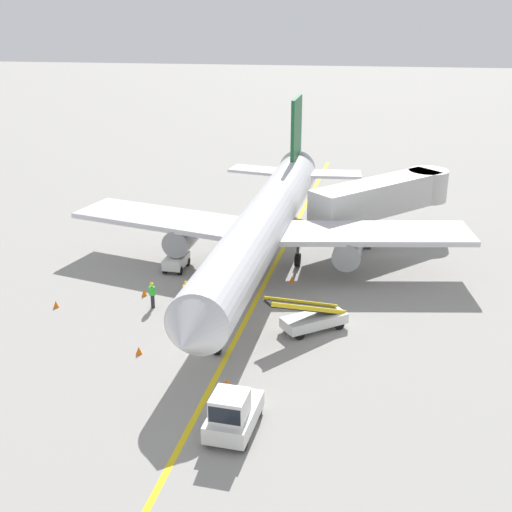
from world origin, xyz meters
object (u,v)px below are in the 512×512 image
safety_cone_nose_left (227,382)px  safety_cone_tail_area (292,280)px  jet_bridge (390,195)px  airliner (263,225)px  ground_crew_wing_walker (186,293)px  pushback_tug (233,413)px  safety_cone_wingtip_left (144,293)px  safety_cone_nose_right (139,350)px  belt_loader_forward_hold (312,318)px  ground_crew_marshaller (152,294)px  safety_cone_wingtip_right (56,304)px  baggage_tug_near_wing (177,256)px

safety_cone_nose_left → safety_cone_tail_area: same height
jet_bridge → safety_cone_tail_area: (-6.79, -9.88, -3.32)m
airliner → ground_crew_wing_walker: 7.88m
airliner → pushback_tug: size_ratio=9.27×
pushback_tug → safety_cone_wingtip_left: bearing=120.0°
pushback_tug → safety_cone_wingtip_left: 15.97m
safety_cone_nose_right → safety_cone_wingtip_left: (-1.82, 7.47, 0.00)m
safety_cone_nose_right → safety_cone_wingtip_left: bearing=103.7°
airliner → safety_cone_tail_area: bearing=-39.1°
ground_crew_wing_walker → pushback_tug: bearing=-68.7°
pushback_tug → safety_cone_nose_right: bearing=134.1°
belt_loader_forward_hold → safety_cone_nose_right: (-9.15, -4.02, -0.56)m
ground_crew_marshaller → safety_cone_wingtip_left: size_ratio=3.86×
pushback_tug → safety_cone_tail_area: (1.28, 17.14, -0.77)m
ground_crew_marshaller → safety_cone_nose_right: (0.79, -5.80, -0.69)m
jet_bridge → pushback_tug: 28.32m
jet_bridge → belt_loader_forward_hold: 17.63m
jet_bridge → safety_cone_wingtip_left: jet_bridge is taller
ground_crew_marshaller → safety_cone_wingtip_right: ground_crew_marshaller is taller
safety_cone_nose_right → safety_cone_tail_area: bearing=55.4°
ground_crew_wing_walker → safety_cone_wingtip_left: (-3.05, 1.20, -0.69)m
safety_cone_nose_left → safety_cone_tail_area: (2.18, 13.37, 0.00)m
safety_cone_wingtip_right → airliner: bearing=31.8°
pushback_tug → safety_cone_wingtip_right: (-12.92, 11.41, -0.77)m
baggage_tug_near_wing → ground_crew_marshaller: bearing=-90.1°
ground_crew_marshaller → ground_crew_wing_walker: (2.02, 0.47, 0.00)m
pushback_tug → safety_cone_nose_left: pushback_tug is taller
jet_bridge → safety_cone_nose_right: jet_bridge is taller
ground_crew_wing_walker → safety_cone_wingtip_right: (-7.99, -1.20, -0.69)m
jet_bridge → belt_loader_forward_hold: (-5.08, -16.66, -2.77)m
jet_bridge → safety_cone_wingtip_right: size_ratio=24.82×
jet_bridge → ground_crew_marshaller: jet_bridge is taller
safety_cone_wingtip_left → safety_cone_tail_area: bearing=19.8°
safety_cone_tail_area → pushback_tug: bearing=-94.3°
belt_loader_forward_hold → safety_cone_tail_area: size_ratio=10.95×
safety_cone_wingtip_right → safety_cone_tail_area: same height
belt_loader_forward_hold → safety_cone_wingtip_right: 15.96m
jet_bridge → baggage_tug_near_wing: (-15.01, -8.43, -2.62)m
airliner → safety_cone_wingtip_right: size_ratio=80.33×
pushback_tug → safety_cone_wingtip_right: size_ratio=8.66×
jet_bridge → safety_cone_wingtip_left: 21.05m
safety_cone_wingtip_left → safety_cone_nose_right: bearing=-76.3°
pushback_tug → safety_cone_nose_left: size_ratio=8.66×
baggage_tug_near_wing → safety_cone_tail_area: (8.22, -1.45, -0.71)m
pushback_tug → ground_crew_wing_walker: pushback_tug is taller
airliner → baggage_tug_near_wing: bearing=-177.2°
jet_bridge → safety_cone_nose_left: 25.15m
ground_crew_wing_walker → safety_cone_wingtip_left: bearing=158.6°
pushback_tug → safety_cone_wingtip_left: (-7.98, 13.81, -0.77)m
airliner → baggage_tug_near_wing: airliner is taller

